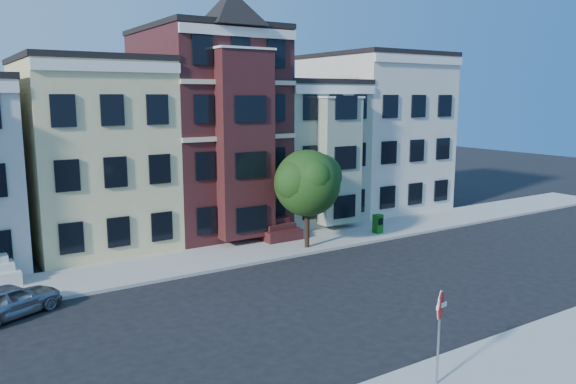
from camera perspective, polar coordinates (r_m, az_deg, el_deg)
ground at (r=24.18m, az=6.88°, el=-10.32°), size 120.00×120.00×0.00m
far_sidewalk at (r=30.43m, az=-2.81°, el=-5.90°), size 60.00×4.00×0.15m
near_sidewalk at (r=19.20m, az=22.94°, el=-16.31°), size 60.00×4.00×0.15m
house_yellow at (r=32.96m, az=-19.32°, el=3.49°), size 7.00×9.00×10.00m
house_brown at (r=35.17m, az=-8.22°, el=5.93°), size 7.00×9.00×12.00m
house_green at (r=38.44m, az=0.69°, el=4.10°), size 6.00×9.00×9.00m
house_cream at (r=42.61m, az=8.61°, el=5.89°), size 8.00×9.00×11.00m
street_tree at (r=30.01m, az=1.97°, el=0.46°), size 7.08×7.08×6.57m
parked_car at (r=23.94m, az=-26.47°, el=-9.85°), size 4.13×3.00×1.31m
newspaper_box at (r=34.15m, az=9.11°, el=-3.19°), size 0.53×0.48×1.11m
stop_sign at (r=16.78m, az=15.07°, el=-13.54°), size 0.87×0.26×3.14m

